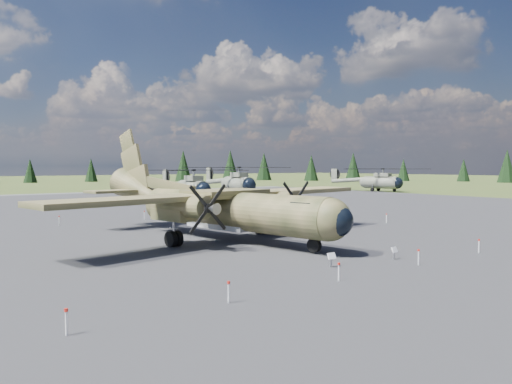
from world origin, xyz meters
TOP-DOWN VIEW (x-y plane):
  - ground at (0.00, 0.00)m, footprint 500.00×500.00m
  - apron at (0.00, 10.00)m, footprint 120.00×120.00m
  - transport_plane at (-1.34, 0.88)m, footprint 27.01×24.33m
  - helicopter_near at (16.43, 35.35)m, footprint 20.22×22.70m
  - helicopter_mid at (30.21, 43.35)m, footprint 21.91×24.50m
  - helicopter_far at (61.14, 36.75)m, footprint 22.28×23.61m
  - info_placard_left at (-2.02, -11.10)m, footprint 0.49×0.23m
  - info_placard_right at (2.30, -11.72)m, footprint 0.48×0.25m
  - barrier_fence at (-0.46, -0.08)m, footprint 33.12×29.62m
  - treeline at (5.04, -3.04)m, footprint 297.86×298.11m

SIDE VIEW (x-z plane):
  - ground at x=0.00m, z-range 0.00..0.00m
  - apron at x=0.00m, z-range -0.02..0.02m
  - info_placard_right at x=2.30m, z-range 0.12..0.83m
  - info_placard_left at x=-2.02m, z-range 0.13..0.88m
  - barrier_fence at x=-0.46m, z-range 0.08..0.93m
  - transport_plane at x=-1.34m, z-range -1.89..7.00m
  - helicopter_near at x=16.43m, z-range 0.99..5.72m
  - helicopter_far at x=61.14m, z-range 0.99..5.73m
  - helicopter_mid at x=30.21m, z-range 1.07..6.16m
  - treeline at x=5.04m, z-range -0.72..10.26m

